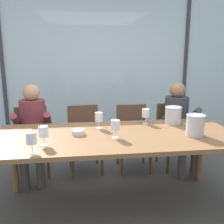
% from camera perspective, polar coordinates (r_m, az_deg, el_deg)
% --- Properties ---
extents(ground, '(14.00, 14.00, 0.00)m').
position_cam_1_polar(ground, '(3.71, -1.30, -11.85)').
color(ground, '#4C4742').
extents(window_glass_panel, '(7.63, 0.03, 2.60)m').
position_cam_1_polar(window_glass_panel, '(4.81, -3.21, 9.85)').
color(window_glass_panel, silver).
rests_on(window_glass_panel, ground).
extents(window_mullion_left, '(0.06, 0.06, 2.60)m').
position_cam_1_polar(window_mullion_left, '(4.97, -23.60, 8.91)').
color(window_mullion_left, '#38383D').
rests_on(window_mullion_left, ground).
extents(window_mullion_right, '(0.06, 0.06, 2.60)m').
position_cam_1_polar(window_mullion_right, '(5.21, 16.30, 9.59)').
color(window_mullion_right, '#38383D').
rests_on(window_mullion_right, ground).
extents(hillside_vineyard, '(13.63, 2.40, 1.74)m').
position_cam_1_polar(hillside_vineyard, '(8.04, -4.86, 7.94)').
color(hillside_vineyard, '#477A38').
rests_on(hillside_vineyard, ground).
extents(dining_table, '(2.43, 1.01, 0.78)m').
position_cam_1_polar(dining_table, '(2.52, 1.02, -6.63)').
color(dining_table, brown).
rests_on(dining_table, ground).
extents(chair_near_curtain, '(0.50, 0.50, 0.88)m').
position_cam_1_polar(chair_near_curtain, '(3.50, -17.81, -5.04)').
color(chair_near_curtain, brown).
rests_on(chair_near_curtain, ground).
extents(chair_left_of_center, '(0.49, 0.49, 0.88)m').
position_cam_1_polar(chair_left_of_center, '(3.45, -6.38, -4.77)').
color(chair_left_of_center, brown).
rests_on(chair_left_of_center, ground).
extents(chair_center, '(0.45, 0.45, 0.88)m').
position_cam_1_polar(chair_center, '(3.49, 4.67, -4.53)').
color(chair_center, brown).
rests_on(chair_center, ground).
extents(chair_right_of_center, '(0.48, 0.48, 0.88)m').
position_cam_1_polar(chair_right_of_center, '(3.67, 13.70, -3.96)').
color(chair_right_of_center, brown).
rests_on(chair_right_of_center, ground).
extents(person_maroon_top, '(0.48, 0.63, 1.20)m').
position_cam_1_polar(person_maroon_top, '(3.31, -17.60, -2.96)').
color(person_maroon_top, brown).
rests_on(person_maroon_top, ground).
extents(person_charcoal_jacket, '(0.49, 0.63, 1.20)m').
position_cam_1_polar(person_charcoal_jacket, '(3.51, 14.91, -1.90)').
color(person_charcoal_jacket, '#38383D').
rests_on(person_charcoal_jacket, ground).
extents(ice_bucket_primary, '(0.19, 0.19, 0.20)m').
position_cam_1_polar(ice_bucket_primary, '(2.96, 13.77, -0.64)').
color(ice_bucket_primary, '#B7B7BC').
rests_on(ice_bucket_primary, dining_table).
extents(ice_bucket_secondary, '(0.18, 0.18, 0.21)m').
position_cam_1_polar(ice_bucket_secondary, '(2.57, 18.46, -2.80)').
color(ice_bucket_secondary, '#B7B7BC').
rests_on(ice_bucket_secondary, dining_table).
extents(tasting_bowl, '(0.13, 0.13, 0.05)m').
position_cam_1_polar(tasting_bowl, '(2.51, -7.71, -4.56)').
color(tasting_bowl, silver).
rests_on(tasting_bowl, dining_table).
extents(wine_glass_by_left_taster, '(0.08, 0.08, 0.17)m').
position_cam_1_polar(wine_glass_by_left_taster, '(2.88, 7.67, -0.38)').
color(wine_glass_by_left_taster, silver).
rests_on(wine_glass_by_left_taster, dining_table).
extents(wine_glass_near_bucket, '(0.08, 0.08, 0.17)m').
position_cam_1_polar(wine_glass_near_bucket, '(2.37, 0.77, -3.18)').
color(wine_glass_near_bucket, silver).
rests_on(wine_glass_near_bucket, dining_table).
extents(wine_glass_center_pour, '(0.08, 0.08, 0.17)m').
position_cam_1_polar(wine_glass_center_pour, '(2.25, -15.34, -4.43)').
color(wine_glass_center_pour, silver).
rests_on(wine_glass_center_pour, dining_table).
extents(wine_glass_by_right_taster, '(0.08, 0.08, 0.17)m').
position_cam_1_polar(wine_glass_by_right_taster, '(2.68, -3.01, -1.28)').
color(wine_glass_by_right_taster, silver).
rests_on(wine_glass_by_right_taster, dining_table).
extents(wine_glass_spare_empty, '(0.08, 0.08, 0.17)m').
position_cam_1_polar(wine_glass_spare_empty, '(2.11, -17.89, -5.91)').
color(wine_glass_spare_empty, silver).
rests_on(wine_glass_spare_empty, dining_table).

